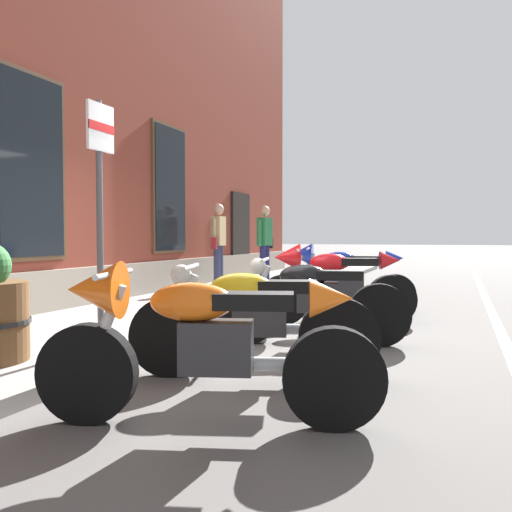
% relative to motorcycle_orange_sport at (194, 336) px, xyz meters
% --- Properties ---
extents(ground_plane, '(140.00, 140.00, 0.00)m').
position_rel_motorcycle_orange_sport_xyz_m(ground_plane, '(2.52, 1.21, -0.56)').
color(ground_plane, '#565451').
extents(sidewalk, '(27.11, 2.62, 0.12)m').
position_rel_motorcycle_orange_sport_xyz_m(sidewalk, '(2.52, 2.52, -0.49)').
color(sidewalk, gray).
rests_on(sidewalk, ground_plane).
extents(motorcycle_orange_sport, '(0.85, 2.09, 1.02)m').
position_rel_motorcycle_orange_sport_xyz_m(motorcycle_orange_sport, '(0.00, 0.00, 0.00)').
color(motorcycle_orange_sport, black).
rests_on(motorcycle_orange_sport, ground_plane).
extents(motorcycle_yellow_naked, '(0.85, 2.01, 0.94)m').
position_rel_motorcycle_orange_sport_xyz_m(motorcycle_yellow_naked, '(1.14, 0.08, -0.08)').
color(motorcycle_yellow_naked, black).
rests_on(motorcycle_yellow_naked, ground_plane).
extents(motorcycle_black_naked, '(0.75, 2.03, 0.94)m').
position_rel_motorcycle_orange_sport_xyz_m(motorcycle_black_naked, '(2.57, -0.03, -0.08)').
color(motorcycle_black_naked, black).
rests_on(motorcycle_black_naked, ground_plane).
extents(motorcycle_red_sport, '(0.90, 2.00, 1.07)m').
position_rel_motorcycle_orange_sport_xyz_m(motorcycle_red_sport, '(3.86, 0.05, 0.02)').
color(motorcycle_red_sport, black).
rests_on(motorcycle_red_sport, ground_plane).
extents(motorcycle_blue_sport, '(0.64, 2.07, 1.06)m').
position_rel_motorcycle_orange_sport_xyz_m(motorcycle_blue_sport, '(5.03, 0.18, 0.02)').
color(motorcycle_blue_sport, black).
rests_on(motorcycle_blue_sport, ground_plane).
extents(pedestrian_tan_coat, '(0.66, 0.24, 1.73)m').
position_rel_motorcycle_orange_sport_xyz_m(pedestrian_tan_coat, '(6.90, 3.16, 0.54)').
color(pedestrian_tan_coat, '#2D3351').
rests_on(pedestrian_tan_coat, sidewalk).
extents(pedestrian_striped_shirt, '(0.66, 0.23, 1.71)m').
position_rel_motorcycle_orange_sport_xyz_m(pedestrian_striped_shirt, '(7.74, 2.44, 0.53)').
color(pedestrian_striped_shirt, '#1E1E4C').
rests_on(pedestrian_striped_shirt, sidewalk).
extents(parking_sign, '(0.36, 0.07, 2.31)m').
position_rel_motorcycle_orange_sport_xyz_m(parking_sign, '(1.17, 1.62, 1.06)').
color(parking_sign, '#4C4C51').
rests_on(parking_sign, sidewalk).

